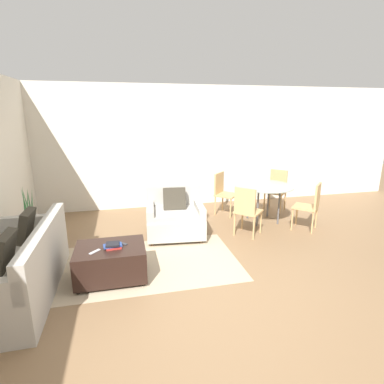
{
  "coord_description": "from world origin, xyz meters",
  "views": [
    {
      "loc": [
        -0.99,
        -3.08,
        2.13
      ],
      "look_at": [
        0.2,
        2.01,
        0.75
      ],
      "focal_mm": 28.0,
      "sensor_mm": 36.0,
      "label": 1
    }
  ],
  "objects_px": {
    "armchair": "(175,217)",
    "dining_chair_far_left": "(223,191)",
    "potted_plant": "(32,236)",
    "dining_table": "(264,189)",
    "dining_chair_far_right": "(277,187)",
    "tv_remote_primary": "(122,243)",
    "couch": "(16,272)",
    "tv_remote_secondary": "(95,252)",
    "ottoman": "(111,261)",
    "book_stack": "(113,246)",
    "dining_chair_near_right": "(311,204)",
    "dining_chair_near_left": "(247,208)"
  },
  "relations": [
    {
      "from": "couch",
      "to": "tv_remote_secondary",
      "type": "distance_m",
      "value": 0.92
    },
    {
      "from": "tv_remote_secondary",
      "to": "dining_table",
      "type": "relative_size",
      "value": 0.12
    },
    {
      "from": "couch",
      "to": "book_stack",
      "type": "height_order",
      "value": "couch"
    },
    {
      "from": "couch",
      "to": "dining_chair_far_right",
      "type": "distance_m",
      "value": 5.2
    },
    {
      "from": "tv_remote_primary",
      "to": "dining_chair_near_left",
      "type": "height_order",
      "value": "dining_chair_near_left"
    },
    {
      "from": "book_stack",
      "to": "dining_chair_near_left",
      "type": "bearing_deg",
      "value": 23.16
    },
    {
      "from": "ottoman",
      "to": "tv_remote_secondary",
      "type": "height_order",
      "value": "tv_remote_secondary"
    },
    {
      "from": "dining_chair_near_left",
      "to": "dining_chair_near_right",
      "type": "bearing_deg",
      "value": 0.0
    },
    {
      "from": "armchair",
      "to": "dining_table",
      "type": "relative_size",
      "value": 0.92
    },
    {
      "from": "book_stack",
      "to": "potted_plant",
      "type": "height_order",
      "value": "potted_plant"
    },
    {
      "from": "ottoman",
      "to": "tv_remote_primary",
      "type": "bearing_deg",
      "value": 22.92
    },
    {
      "from": "ottoman",
      "to": "dining_chair_far_right",
      "type": "bearing_deg",
      "value": 31.59
    },
    {
      "from": "armchair",
      "to": "tv_remote_secondary",
      "type": "bearing_deg",
      "value": -132.96
    },
    {
      "from": "couch",
      "to": "dining_table",
      "type": "bearing_deg",
      "value": 22.87
    },
    {
      "from": "potted_plant",
      "to": "dining_table",
      "type": "height_order",
      "value": "potted_plant"
    },
    {
      "from": "book_stack",
      "to": "dining_chair_far_right",
      "type": "height_order",
      "value": "dining_chair_far_right"
    },
    {
      "from": "dining_chair_far_right",
      "to": "armchair",
      "type": "bearing_deg",
      "value": -158.97
    },
    {
      "from": "tv_remote_secondary",
      "to": "dining_table",
      "type": "distance_m",
      "value": 3.53
    },
    {
      "from": "dining_table",
      "to": "dining_chair_far_left",
      "type": "distance_m",
      "value": 0.91
    },
    {
      "from": "dining_chair_near_left",
      "to": "dining_table",
      "type": "bearing_deg",
      "value": 45.0
    },
    {
      "from": "dining_chair_far_right",
      "to": "ottoman",
      "type": "bearing_deg",
      "value": -148.41
    },
    {
      "from": "tv_remote_secondary",
      "to": "dining_table",
      "type": "xyz_separation_m",
      "value": [
        3.11,
        1.67,
        0.21
      ]
    },
    {
      "from": "book_stack",
      "to": "ottoman",
      "type": "bearing_deg",
      "value": 135.26
    },
    {
      "from": "armchair",
      "to": "dining_chair_far_left",
      "type": "relative_size",
      "value": 1.17
    },
    {
      "from": "couch",
      "to": "dining_chair_near_right",
      "type": "relative_size",
      "value": 2.15
    },
    {
      "from": "armchair",
      "to": "dining_chair_far_right",
      "type": "bearing_deg",
      "value": 21.03
    },
    {
      "from": "book_stack",
      "to": "dining_chair_far_left",
      "type": "xyz_separation_m",
      "value": [
        2.25,
        2.23,
        0.04
      ]
    },
    {
      "from": "tv_remote_secondary",
      "to": "dining_chair_near_right",
      "type": "bearing_deg",
      "value": 15.45
    },
    {
      "from": "tv_remote_secondary",
      "to": "dining_chair_near_left",
      "type": "bearing_deg",
      "value": 22.68
    },
    {
      "from": "tv_remote_primary",
      "to": "dining_table",
      "type": "xyz_separation_m",
      "value": [
        2.77,
        1.49,
        0.21
      ]
    },
    {
      "from": "dining_table",
      "to": "armchair",
      "type": "bearing_deg",
      "value": -170.11
    },
    {
      "from": "potted_plant",
      "to": "couch",
      "type": "bearing_deg",
      "value": -82.65
    },
    {
      "from": "tv_remote_secondary",
      "to": "dining_chair_far_left",
      "type": "xyz_separation_m",
      "value": [
        2.47,
        2.3,
        0.06
      ]
    },
    {
      "from": "couch",
      "to": "dining_table",
      "type": "height_order",
      "value": "couch"
    },
    {
      "from": "tv_remote_secondary",
      "to": "dining_chair_far_right",
      "type": "relative_size",
      "value": 0.16
    },
    {
      "from": "armchair",
      "to": "dining_chair_far_left",
      "type": "xyz_separation_m",
      "value": [
        1.22,
        0.96,
        0.18
      ]
    },
    {
      "from": "tv_remote_secondary",
      "to": "dining_chair_near_right",
      "type": "distance_m",
      "value": 3.88
    },
    {
      "from": "tv_remote_primary",
      "to": "potted_plant",
      "type": "bearing_deg",
      "value": 141.88
    },
    {
      "from": "dining_chair_far_right",
      "to": "couch",
      "type": "bearing_deg",
      "value": -153.4
    },
    {
      "from": "dining_chair_far_right",
      "to": "tv_remote_secondary",
      "type": "bearing_deg",
      "value": -148.4
    },
    {
      "from": "armchair",
      "to": "ottoman",
      "type": "distance_m",
      "value": 1.64
    },
    {
      "from": "armchair",
      "to": "potted_plant",
      "type": "height_order",
      "value": "potted_plant"
    },
    {
      "from": "armchair",
      "to": "tv_remote_primary",
      "type": "height_order",
      "value": "armchair"
    },
    {
      "from": "ottoman",
      "to": "book_stack",
      "type": "distance_m",
      "value": 0.24
    },
    {
      "from": "tv_remote_primary",
      "to": "potted_plant",
      "type": "relative_size",
      "value": 0.13
    },
    {
      "from": "armchair",
      "to": "dining_table",
      "type": "height_order",
      "value": "armchair"
    },
    {
      "from": "tv_remote_primary",
      "to": "dining_chair_far_left",
      "type": "xyz_separation_m",
      "value": [
        2.14,
        2.12,
        0.06
      ]
    },
    {
      "from": "tv_remote_primary",
      "to": "dining_table",
      "type": "distance_m",
      "value": 3.15
    },
    {
      "from": "armchair",
      "to": "tv_remote_secondary",
      "type": "xyz_separation_m",
      "value": [
        -1.25,
        -1.34,
        0.12
      ]
    },
    {
      "from": "dining_chair_near_left",
      "to": "dining_chair_far_left",
      "type": "xyz_separation_m",
      "value": [
        0.0,
        1.27,
        0.0
      ]
    }
  ]
}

